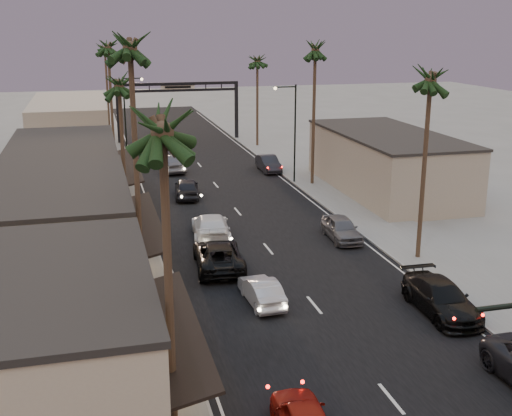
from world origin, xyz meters
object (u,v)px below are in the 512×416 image
palm_far (105,46)px  palm_lc (119,79)px  palm_rb (315,45)px  palm_lb (130,40)px  palm_ld (108,43)px  oncoming_silver (262,291)px  oncoming_pickup (218,255)px  streetlight_right (292,126)px  palm_la (162,118)px  curbside_black (441,298)px  streetlight_left (128,112)px  palm_rc (257,57)px  arch (178,97)px  palm_ra (431,72)px

palm_far → palm_lc: bearing=-90.4°
palm_rb → palm_far: palm_rb is taller
palm_lb → palm_far: bearing=89.7°
palm_ld → oncoming_silver: (5.99, -35.06, -11.72)m
palm_lb → oncoming_pickup: palm_lb is taller
streetlight_right → palm_la: size_ratio=0.68×
curbside_black → streetlight_left: bearing=108.6°
palm_rc → palm_ld: bearing=-152.4°
arch → palm_rc: (8.60, -6.00, 4.94)m
oncoming_silver → palm_rc: bearing=-107.1°
oncoming_pickup → streetlight_left: bearing=-79.9°
palm_ra → curbside_black: size_ratio=2.33×
palm_rb → palm_rc: bearing=90.0°
oncoming_silver → arch: bearing=-95.9°
streetlight_left → palm_far: bearing=93.9°
streetlight_left → oncoming_silver: streetlight_left is taller
streetlight_left → palm_la: size_ratio=0.68×
palm_ld → oncoming_pickup: size_ratio=2.40×
palm_ra → palm_far: 56.58m
palm_lc → palm_la: bearing=-90.0°
palm_rb → oncoming_pickup: (-12.42, -18.56, -11.59)m
arch → palm_la: bearing=-98.0°
palm_far → oncoming_pickup: size_ratio=2.23×
palm_far → oncoming_silver: size_ratio=3.13×
arch → palm_ra: (8.60, -46.00, 5.91)m
palm_lb → palm_rb: 27.94m
palm_lb → palm_lc: palm_lb is taller
palm_lc → curbside_black: 26.11m
palm_lc → oncoming_silver: palm_lc is taller
arch → palm_la: 61.88m
palm_lc → palm_ra: bearing=-34.9°
oncoming_pickup → curbside_black: size_ratio=1.04×
palm_ld → oncoming_silver: size_ratio=3.36×
streetlight_right → palm_lb: 28.89m
palm_ld → palm_lb: bearing=-90.0°
palm_ld → palm_ra: bearing=-61.0°
palm_ld → palm_rc: size_ratio=1.16×
palm_far → curbside_black: palm_far is taller
arch → palm_lb: size_ratio=1.00×
palm_lc → oncoming_pickup: palm_lc is taller
arch → streetlight_right: streetlight_right is taller
palm_la → palm_rc: bearing=72.6°
palm_la → palm_ld: size_ratio=0.93×
palm_la → oncoming_silver: size_ratio=3.13×
palm_lc → palm_far: palm_far is taller
arch → curbside_black: bearing=-83.7°
palm_ra → palm_rb: (0.00, 20.00, 0.97)m
palm_la → palm_lb: bearing=90.0°
palm_lb → palm_rc: palm_lb is taller
oncoming_pickup → oncoming_silver: 5.63m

